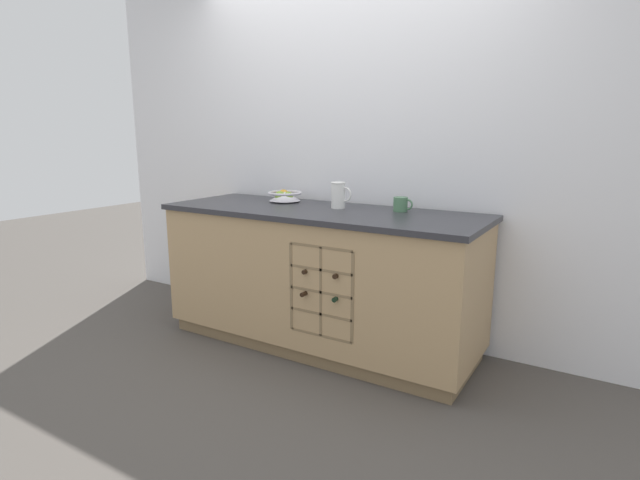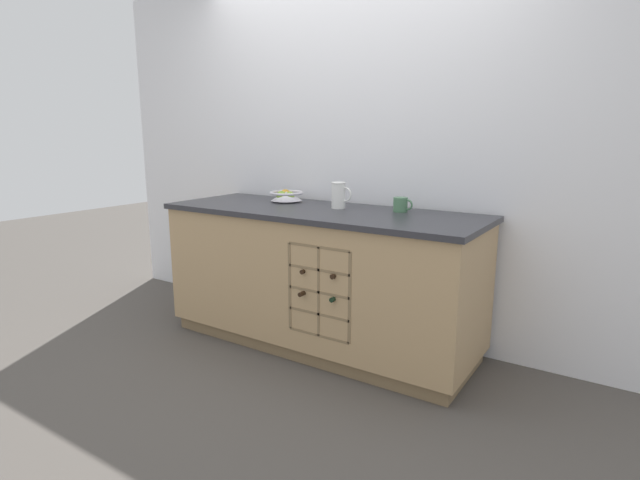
{
  "view_description": "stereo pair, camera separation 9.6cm",
  "coord_description": "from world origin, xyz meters",
  "views": [
    {
      "loc": [
        1.67,
        -2.72,
        1.4
      ],
      "look_at": [
        0.0,
        0.0,
        0.72
      ],
      "focal_mm": 28.0,
      "sensor_mm": 36.0,
      "label": 1
    },
    {
      "loc": [
        1.75,
        -2.67,
        1.4
      ],
      "look_at": [
        0.0,
        0.0,
        0.72
      ],
      "focal_mm": 28.0,
      "sensor_mm": 36.0,
      "label": 2
    }
  ],
  "objects": [
    {
      "name": "ground_plane",
      "position": [
        0.0,
        0.0,
        0.0
      ],
      "size": [
        14.0,
        14.0,
        0.0
      ],
      "primitive_type": "plane",
      "color": "#4C4742"
    },
    {
      "name": "back_wall",
      "position": [
        0.0,
        0.43,
        1.27
      ],
      "size": [
        4.49,
        0.06,
        2.55
      ],
      "primitive_type": "cube",
      "color": "white",
      "rests_on": "ground_plane"
    },
    {
      "name": "kitchen_island",
      "position": [
        0.0,
        -0.0,
        0.47
      ],
      "size": [
        2.13,
        0.78,
        0.92
      ],
      "color": "olive",
      "rests_on": "ground_plane"
    },
    {
      "name": "fruit_bowl",
      "position": [
        -0.41,
        0.18,
        0.97
      ],
      "size": [
        0.24,
        0.24,
        0.08
      ],
      "color": "silver",
      "rests_on": "kitchen_island"
    },
    {
      "name": "white_pitcher",
      "position": [
        0.08,
        0.11,
        1.01
      ],
      "size": [
        0.15,
        0.1,
        0.17
      ],
      "color": "white",
      "rests_on": "kitchen_island"
    },
    {
      "name": "ceramic_mug",
      "position": [
        0.48,
        0.19,
        0.97
      ],
      "size": [
        0.13,
        0.09,
        0.09
      ],
      "color": "#4C7A56",
      "rests_on": "kitchen_island"
    }
  ]
}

